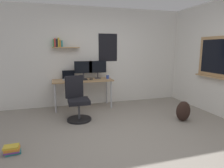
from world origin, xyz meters
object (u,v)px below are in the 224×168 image
computer_mouse (91,79)px  monitor_secondary (98,68)px  book_stack_on_floor (12,150)px  office_chair (77,101)px  coffee_mug (108,77)px  laptop (69,77)px  backpack (183,111)px  desk (83,83)px  monitor_primary (83,69)px  keyboard (80,80)px

computer_mouse → monitor_secondary: bearing=37.9°
computer_mouse → book_stack_on_floor: (-1.54, -1.89, -0.70)m
office_chair → monitor_secondary: size_ratio=2.05×
computer_mouse → coffee_mug: (0.45, 0.05, 0.03)m
laptop → coffee_mug: laptop is taller
book_stack_on_floor → backpack: bearing=7.5°
backpack → monitor_secondary: bearing=132.5°
computer_mouse → coffee_mug: size_ratio=1.13×
desk → monitor_secondary: size_ratio=3.25×
monitor_primary → computer_mouse: size_ratio=4.46×
desk → monitor_secondary: 0.55m
desk → keyboard: 0.14m
monitor_primary → backpack: size_ratio=1.08×
coffee_mug → keyboard: bearing=-176.1°
monitor_primary → keyboard: (-0.11, -0.16, -0.26)m
office_chair → monitor_secondary: (0.65, 0.91, 0.61)m
office_chair → laptop: 1.04m
laptop → book_stack_on_floor: (-1.00, -2.11, -0.74)m
keyboard → coffee_mug: (0.73, 0.05, 0.04)m
monitor_primary → book_stack_on_floor: size_ratio=1.88×
monitor_primary → backpack: 2.61m
monitor_secondary → book_stack_on_floor: 2.86m
coffee_mug → backpack: size_ratio=0.21×
monitor_secondary → computer_mouse: size_ratio=4.46×
backpack → coffee_mug: bearing=129.6°
computer_mouse → backpack: 2.31m
backpack → book_stack_on_floor: bearing=-172.5°
office_chair → backpack: bearing=-18.5°
desk → monitor_primary: 0.36m
desk → coffee_mug: size_ratio=16.38×
office_chair → keyboard: size_ratio=2.57×
laptop → monitor_primary: 0.44m
computer_mouse → coffee_mug: coffee_mug is taller
computer_mouse → coffee_mug: bearing=6.4°
laptop → keyboard: (0.26, -0.21, -0.04)m
laptop → backpack: bearing=-36.7°
coffee_mug → desk: bearing=178.1°
office_chair → backpack: (2.15, -0.72, -0.19)m
keyboard → book_stack_on_floor: (-1.26, -1.89, -0.69)m
keyboard → computer_mouse: (0.28, 0.00, 0.01)m
laptop → monitor_primary: (0.38, -0.05, 0.22)m
laptop → desk: bearing=-22.4°
desk → backpack: desk is taller
office_chair → book_stack_on_floor: (-1.10, -1.15, -0.35)m
laptop → monitor_primary: bearing=-7.3°
keyboard → computer_mouse: computer_mouse is taller
monitor_secondary → backpack: monitor_secondary is taller
monitor_secondary → office_chair: bearing=-125.6°
monitor_primary → coffee_mug: (0.62, -0.11, -0.22)m
desk → monitor_primary: monitor_primary is taller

